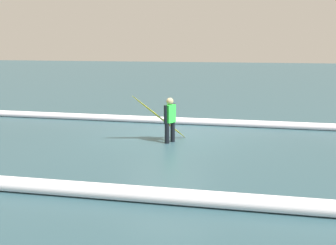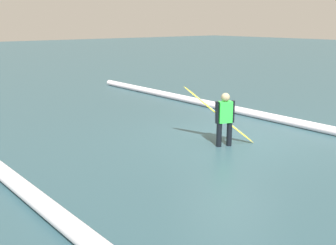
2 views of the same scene
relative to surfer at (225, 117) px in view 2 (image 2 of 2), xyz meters
The scene contains 4 objects.
ground_plane 1.04m from the surfer, 65.65° to the right, with size 121.49×121.49×0.00m, color #2B4B54.
surfer is the anchor object (origin of this frame).
surfboard 0.40m from the surfer, 24.47° to the right, with size 1.54×1.47×1.49m.
wave_crest_midground 5.27m from the surfer, 79.02° to the left, with size 0.31×0.31×20.46m, color white.
Camera 2 is at (-7.08, 7.98, 3.11)m, focal length 42.98 mm.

